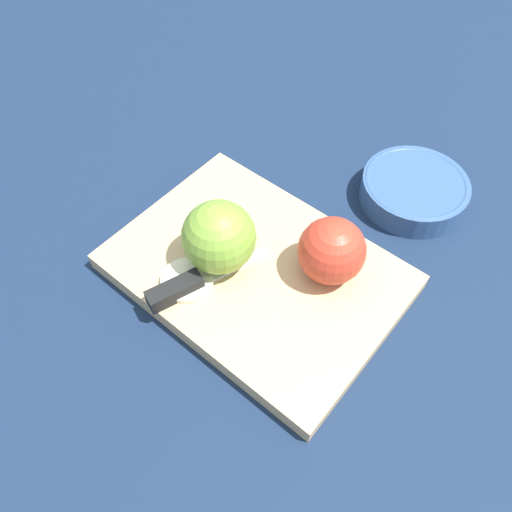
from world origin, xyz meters
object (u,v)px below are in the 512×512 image
at_px(knife, 182,288).
at_px(apple_half_left, 332,251).
at_px(apple_half_right, 219,237).
at_px(bowl, 414,189).

bearing_deg(knife, apple_half_left, -20.64).
bearing_deg(apple_half_left, apple_half_right, 118.19).
bearing_deg(apple_half_right, knife, 39.56).
height_order(knife, bowl, knife).
bearing_deg(bowl, apple_half_left, 78.20).
height_order(apple_half_left, bowl, apple_half_left).
relative_size(knife, bowl, 1.03).
bearing_deg(apple_half_right, bowl, -163.64).
xyz_separation_m(apple_half_left, apple_half_right, (0.12, 0.05, 0.00)).
height_order(apple_half_left, apple_half_right, apple_half_right).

